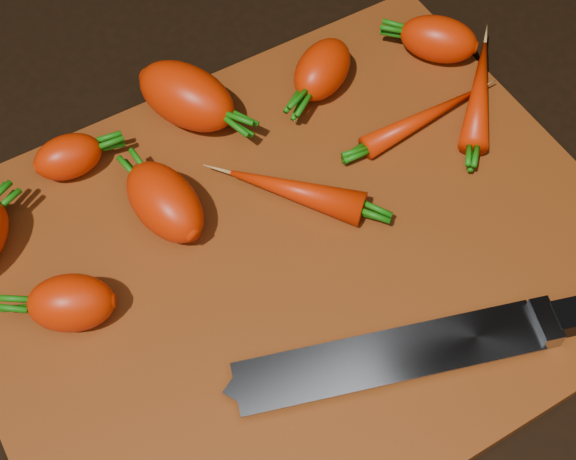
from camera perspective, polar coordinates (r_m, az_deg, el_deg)
ground at (r=0.64m, az=0.45°, el=-2.32°), size 2.00×2.00×0.01m
cutting_board at (r=0.63m, az=0.46°, el=-1.82°), size 0.50×0.40×0.01m
carrot_1 at (r=0.60m, az=-15.16°, el=-5.03°), size 0.08×0.07×0.04m
carrot_2 at (r=0.69m, az=-7.22°, el=9.43°), size 0.09×0.11×0.05m
carrot_3 at (r=0.63m, az=-8.75°, el=1.99°), size 0.06×0.09×0.05m
carrot_4 at (r=0.72m, az=2.46°, el=11.34°), size 0.08×0.07×0.04m
carrot_5 at (r=0.68m, az=-15.37°, el=5.04°), size 0.06×0.04×0.04m
carrot_6 at (r=0.76m, az=10.66°, el=13.19°), size 0.08×0.08×0.04m
carrot_7 at (r=0.73m, az=13.45°, el=9.46°), size 0.10×0.11×0.03m
carrot_8 at (r=0.70m, az=9.46°, el=7.79°), size 0.12×0.02×0.02m
carrot_9 at (r=0.64m, az=0.56°, el=2.80°), size 0.09×0.10×0.03m
knife at (r=0.59m, az=9.28°, el=-8.43°), size 0.36×0.14×0.02m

